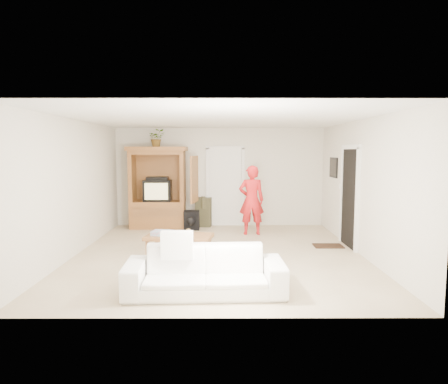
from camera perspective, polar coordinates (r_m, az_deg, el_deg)
The scene contains 19 objects.
floor at distance 7.87m, azimuth -0.79°, elevation -8.81°, with size 6.00×6.00×0.00m, color tan.
ceiling at distance 7.64m, azimuth -0.82°, elevation 10.41°, with size 6.00×6.00×0.00m, color white.
wall_back at distance 10.64m, azimuth -0.62°, elevation 2.16°, with size 5.50×5.50×0.00m, color silver.
wall_front at distance 4.67m, azimuth -1.21°, elevation -2.79°, with size 5.50×5.50×0.00m, color silver.
wall_left at distance 8.15m, azimuth -20.51°, elevation 0.60°, with size 6.00×6.00×0.00m, color silver.
wall_right at distance 8.10m, azimuth 19.05°, elevation 0.62°, with size 6.00×6.00×0.00m, color silver.
armoire at distance 10.47m, azimuth -9.30°, elevation -0.14°, with size 1.82×1.14×2.10m.
door_back at distance 10.63m, azimuth 0.19°, elevation 0.64°, with size 0.85×0.05×2.04m, color white.
doorway_right at distance 8.68m, azimuth 17.54°, elevation -0.85°, with size 0.05×0.90×2.04m, color black.
framed_picture at distance 9.88m, azimuth 15.39°, elevation 3.39°, with size 0.03×0.60×0.48m, color black.
doormat at distance 8.74m, azimuth 14.65°, elevation -7.45°, with size 0.60×0.40×0.02m, color #382316.
plant at distance 10.38m, azimuth -9.59°, elevation 7.61°, with size 0.40×0.34×0.44m, color #4C7238.
man at distance 9.53m, azimuth 3.95°, elevation -1.16°, with size 0.60×0.40×1.65m, color red.
sofa at distance 5.72m, azimuth -2.74°, elevation -11.18°, with size 2.22×0.87×0.65m, color white.
coffee_table at distance 7.49m, azimuth -6.42°, elevation -6.56°, with size 1.29×0.84×0.45m.
towel at distance 7.51m, azimuth -8.76°, elevation -5.79°, with size 0.38×0.28×0.08m, color #D14569.
candle at distance 7.50m, azimuth -5.13°, elevation -5.68°, with size 0.08×0.08×0.10m, color tan.
backpack_black at distance 10.13m, azimuth -4.65°, elevation -4.10°, with size 0.39×0.23×0.48m, color black, non-canonical shape.
backpack_olive at distance 10.58m, azimuth -2.95°, elevation -2.87°, with size 0.40×0.30×0.76m, color #47442B, non-canonical shape.
Camera 1 is at (0.09, -7.61, 2.01)m, focal length 32.00 mm.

